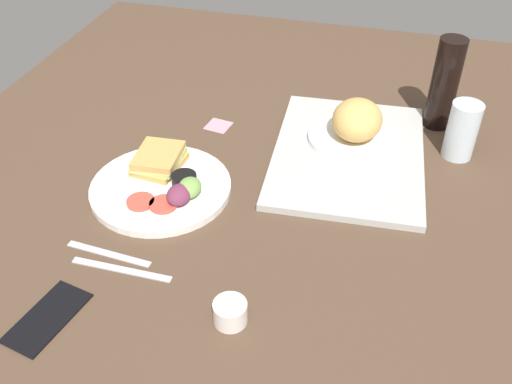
{
  "coord_description": "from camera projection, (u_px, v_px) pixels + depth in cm",
  "views": [
    {
      "loc": [
        87.37,
        26.42,
        74.88
      ],
      "look_at": [
        2.0,
        3.0,
        4.0
      ],
      "focal_mm": 40.28,
      "sensor_mm": 36.0,
      "label": 1
    }
  ],
  "objects": [
    {
      "name": "fork",
      "position": [
        109.0,
        253.0,
        1.05
      ],
      "size": [
        2.65,
        17.06,
        0.5
      ],
      "primitive_type": "cube",
      "rotation": [
        0.0,
        0.0,
        1.5
      ],
      "color": "#B7B7BC",
      "rests_on": "ground_plane"
    },
    {
      "name": "knife",
      "position": [
        121.0,
        269.0,
        1.02
      ],
      "size": [
        1.47,
        19.01,
        0.5
      ],
      "primitive_type": "cube",
      "rotation": [
        0.0,
        0.0,
        1.57
      ],
      "color": "#B7B7BC",
      "rests_on": "ground_plane"
    },
    {
      "name": "drinking_glass",
      "position": [
        462.0,
        130.0,
        1.26
      ],
      "size": [
        6.78,
        6.78,
        13.13
      ],
      "primitive_type": "cylinder",
      "color": "silver",
      "rests_on": "ground_plane"
    },
    {
      "name": "espresso_cup",
      "position": [
        230.0,
        312.0,
        0.92
      ],
      "size": [
        5.6,
        5.6,
        4.0
      ],
      "primitive_type": "cylinder",
      "color": "silver",
      "rests_on": "ground_plane"
    },
    {
      "name": "soda_bottle",
      "position": [
        445.0,
        84.0,
        1.34
      ],
      "size": [
        6.4,
        6.4,
        22.13
      ],
      "primitive_type": "cylinder",
      "color": "black",
      "rests_on": "ground_plane"
    },
    {
      "name": "cell_phone",
      "position": [
        47.0,
        317.0,
        0.94
      ],
      "size": [
        15.54,
        9.89,
        0.8
      ],
      "primitive_type": "cube",
      "rotation": [
        0.0,
        0.0,
        -0.2
      ],
      "color": "black",
      "rests_on": "ground_plane"
    },
    {
      "name": "bread_plate_near",
      "position": [
        355.0,
        125.0,
        1.29
      ],
      "size": [
        20.0,
        20.0,
        10.23
      ],
      "color": "white",
      "rests_on": "serving_tray"
    },
    {
      "name": "ground_plane",
      "position": [
        245.0,
        204.0,
        1.19
      ],
      "size": [
        190.0,
        150.0,
        3.0
      ],
      "primitive_type": "cube",
      "color": "#4C3828"
    },
    {
      "name": "sticky_note",
      "position": [
        218.0,
        126.0,
        1.4
      ],
      "size": [
        6.37,
        6.37,
        0.12
      ],
      "primitive_type": "cube",
      "rotation": [
        0.0,
        0.0,
        -0.15
      ],
      "color": "pink",
      "rests_on": "ground_plane"
    },
    {
      "name": "serving_tray",
      "position": [
        348.0,
        154.0,
        1.29
      ],
      "size": [
        47.04,
        35.84,
        1.6
      ],
      "primitive_type": "cube",
      "rotation": [
        0.0,
        0.0,
        0.06
      ],
      "color": "#B2B2AD",
      "rests_on": "ground_plane"
    },
    {
      "name": "plate_with_salad",
      "position": [
        164.0,
        183.0,
        1.19
      ],
      "size": [
        29.3,
        29.3,
        5.4
      ],
      "color": "white",
      "rests_on": "ground_plane"
    }
  ]
}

